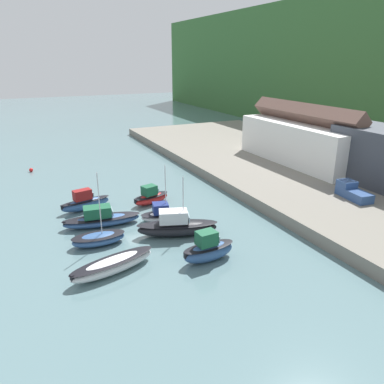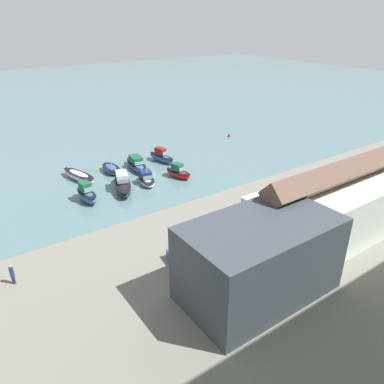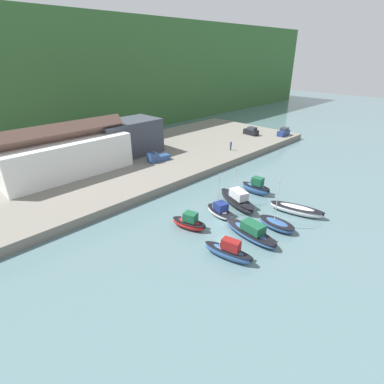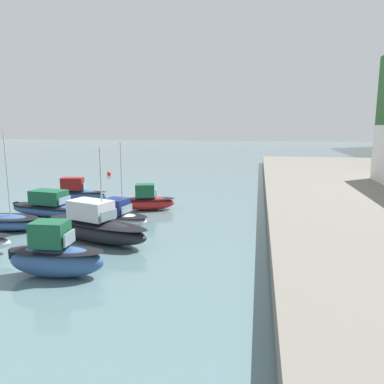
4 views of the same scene
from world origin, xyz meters
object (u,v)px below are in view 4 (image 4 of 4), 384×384
object	(u,v)px
moored_boat_5	(53,207)
moored_boat_6	(7,222)
moored_boat_4	(75,194)
mooring_buoy_0	(109,174)
moored_boat_0	(147,201)
moored_boat_3	(55,256)
moored_boat_2	(95,226)
moored_boat_1	(118,216)

from	to	relation	value
moored_boat_5	moored_boat_6	bearing A→B (deg)	-8.57
moored_boat_4	moored_boat_5	bearing A→B (deg)	-4.27
moored_boat_4	moored_boat_6	xyz separation A→B (m)	(9.99, -0.55, -0.34)
mooring_buoy_0	moored_boat_0	bearing A→B (deg)	30.42
moored_boat_3	moored_boat_2	bearing A→B (deg)	-178.91
moored_boat_1	moored_boat_2	world-z (taller)	moored_boat_1
moored_boat_1	moored_boat_4	bearing A→B (deg)	-122.02
moored_boat_3	moored_boat_5	world-z (taller)	moored_boat_3
moored_boat_2	moored_boat_4	size ratio (longest dim) A/B	1.38
moored_boat_0	moored_boat_6	bearing A→B (deg)	-60.85
moored_boat_3	moored_boat_1	bearing A→B (deg)	178.89
moored_boat_3	moored_boat_6	bearing A→B (deg)	-135.84
moored_boat_1	moored_boat_5	xyz separation A→B (m)	(-1.73, -6.73, 0.06)
moored_boat_2	moored_boat_5	world-z (taller)	moored_boat_2
moored_boat_5	moored_boat_2	bearing A→B (deg)	55.65
mooring_buoy_0	moored_boat_2	bearing A→B (deg)	21.03
moored_boat_2	moored_boat_0	bearing A→B (deg)	-164.68
moored_boat_3	mooring_buoy_0	size ratio (longest dim) A/B	8.39
moored_boat_0	moored_boat_3	size ratio (longest dim) A/B	1.01
moored_boat_4	moored_boat_5	world-z (taller)	moored_boat_4
moored_boat_0	moored_boat_1	bearing A→B (deg)	-21.80
moored_boat_2	mooring_buoy_0	bearing A→B (deg)	-139.79
moored_boat_1	moored_boat_6	xyz separation A→B (m)	(2.70, -7.98, -0.14)
moored_boat_6	moored_boat_0	bearing A→B (deg)	136.63
moored_boat_5	moored_boat_6	size ratio (longest dim) A/B	1.17
moored_boat_4	mooring_buoy_0	xyz separation A→B (m)	(-20.82, -5.02, -0.66)
moored_boat_4	mooring_buoy_0	world-z (taller)	moored_boat_4
moored_boat_5	moored_boat_3	bearing A→B (deg)	38.27
mooring_buoy_0	moored_boat_1	bearing A→B (deg)	23.90
moored_boat_3	mooring_buoy_0	world-z (taller)	moored_boat_3
moored_boat_3	moored_boat_4	distance (m)	19.32
moored_boat_0	moored_boat_3	bearing A→B (deg)	-15.86
moored_boat_0	moored_boat_5	bearing A→B (deg)	-76.54
moored_boat_2	moored_boat_6	distance (m)	8.11
moored_boat_3	moored_boat_4	world-z (taller)	moored_boat_3
moored_boat_1	moored_boat_6	distance (m)	8.43
moored_boat_0	moored_boat_6	xyz separation A→B (m)	(8.49, -8.64, -0.25)
moored_boat_6	mooring_buoy_0	xyz separation A→B (m)	(-30.81, -4.47, -0.32)
moored_boat_4	moored_boat_6	bearing A→B (deg)	-14.70
moored_boat_0	moored_boat_3	world-z (taller)	moored_boat_3
moored_boat_0	moored_boat_5	world-z (taller)	moored_boat_0
moored_boat_0	moored_boat_5	xyz separation A→B (m)	(4.06, -7.38, -0.06)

